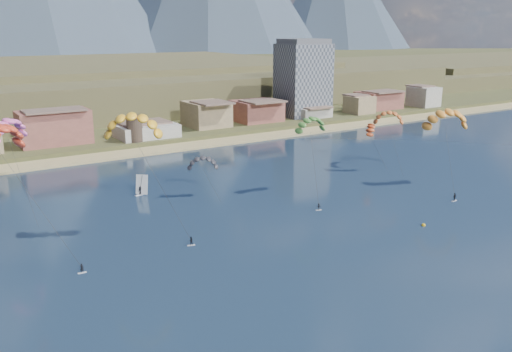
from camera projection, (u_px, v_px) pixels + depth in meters
The scene contains 14 objects.
ground at pixel (368, 285), 82.10m from camera, with size 2400.00×2400.00×0.00m, color black.
beach at pixel (130, 153), 168.11m from camera, with size 2200.00×12.00×0.90m.
foothills at pixel (86, 86), 280.08m from camera, with size 940.00×210.00×18.00m.
apartment_tower at pixel (303, 78), 225.41m from camera, with size 20.00×16.00×32.00m.
watchtower at pixel (135, 128), 175.57m from camera, with size 5.82×5.82×8.60m.
kitesurfer_yellow at pixel (133, 122), 96.30m from camera, with size 12.72×14.81×25.32m.
kitesurfer_orange at pixel (447, 116), 131.52m from camera, with size 16.62×16.57×22.51m.
kitesurfer_green at pixel (311, 123), 124.82m from camera, with size 11.81×14.20×21.02m.
distant_kite_pink at pixel (7, 126), 105.04m from camera, with size 10.10×9.85×22.67m.
distant_kite_dark at pixel (203, 160), 123.47m from camera, with size 8.01×6.89×12.08m.
distant_kite_orange at pixel (389, 115), 144.49m from camera, with size 8.56×7.97×18.31m.
distant_kite_red at pixel (370, 127), 151.38m from camera, with size 6.99×7.67×14.08m.
windsurfer at pixel (141, 189), 126.37m from camera, with size 2.80×3.08×4.81m.
buoy at pixel (423, 225), 106.79m from camera, with size 0.79×0.79×0.79m.
Camera 1 is at (-54.72, -53.60, 38.12)m, focal length 37.50 mm.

